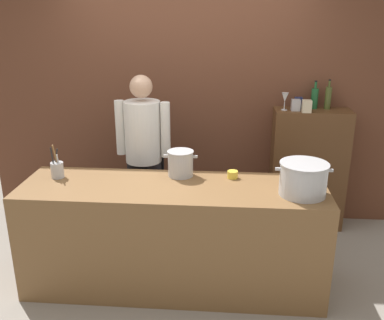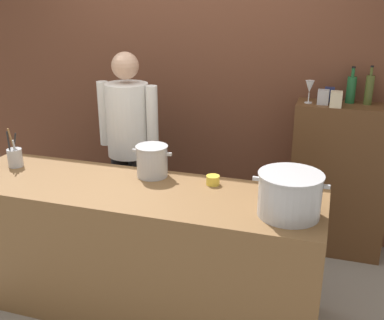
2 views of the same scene
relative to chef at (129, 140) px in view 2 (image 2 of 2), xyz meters
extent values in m
plane|color=gray|center=(0.37, -0.74, -0.96)|extent=(8.00, 8.00, 0.00)
cube|color=brown|center=(0.37, 0.66, 0.54)|extent=(4.40, 0.10, 3.00)
cube|color=brown|center=(0.37, -0.74, -0.51)|extent=(2.42, 0.70, 0.90)
cube|color=brown|center=(1.64, 0.45, -0.33)|extent=(0.76, 0.32, 1.27)
cylinder|color=black|center=(0.10, -0.02, -0.54)|extent=(0.14, 0.14, 0.84)
cylinder|color=black|center=(-0.10, 0.01, -0.54)|extent=(0.14, 0.14, 0.84)
cylinder|color=white|center=(0.00, 0.00, 0.17)|extent=(0.34, 0.34, 0.58)
cube|color=black|center=(0.02, 0.17, -0.07)|extent=(0.30, 0.05, 0.52)
cylinder|color=white|center=(0.22, -0.03, 0.19)|extent=(0.09, 0.09, 0.52)
cylinder|color=white|center=(-0.22, 0.02, 0.19)|extent=(0.09, 0.09, 0.52)
sphere|color=tan|center=(0.00, 0.00, 0.59)|extent=(0.21, 0.21, 0.21)
cylinder|color=#B7BABF|center=(1.36, -0.83, 0.06)|extent=(0.35, 0.35, 0.24)
cylinder|color=#B7BABF|center=(1.36, -0.83, 0.18)|extent=(0.36, 0.36, 0.01)
cube|color=#B7BABF|center=(1.17, -0.83, 0.13)|extent=(0.04, 0.02, 0.02)
cube|color=#B7BABF|center=(1.55, -0.83, 0.13)|extent=(0.04, 0.02, 0.02)
cylinder|color=#B7BABF|center=(0.41, -0.51, 0.04)|extent=(0.21, 0.21, 0.21)
cylinder|color=#B7BABF|center=(0.41, -0.51, 0.15)|extent=(0.22, 0.22, 0.01)
cube|color=#B7BABF|center=(0.29, -0.51, 0.10)|extent=(0.04, 0.02, 0.02)
cube|color=#B7BABF|center=(0.53, -0.51, 0.10)|extent=(0.04, 0.02, 0.02)
cylinder|color=#B7BABF|center=(-0.60, -0.64, 0.00)|extent=(0.10, 0.10, 0.13)
cylinder|color=#B7BABF|center=(-0.58, -0.65, 0.05)|extent=(0.02, 0.03, 0.18)
cylinder|color=#262626|center=(-0.62, -0.66, 0.08)|extent=(0.04, 0.04, 0.24)
cylinder|color=#262626|center=(-0.61, -0.62, 0.07)|extent=(0.05, 0.04, 0.22)
cylinder|color=olive|center=(-0.60, -0.64, 0.09)|extent=(0.03, 0.05, 0.27)
cylinder|color=yellow|center=(0.84, -0.54, -0.03)|extent=(0.09, 0.09, 0.06)
cylinder|color=#475123|center=(1.79, 0.50, 0.41)|extent=(0.06, 0.06, 0.22)
cylinder|color=#475123|center=(1.79, 0.50, 0.56)|extent=(0.02, 0.02, 0.06)
cylinder|color=black|center=(1.79, 0.50, 0.59)|extent=(0.03, 0.03, 0.01)
cylinder|color=#1E592D|center=(1.66, 0.52, 0.40)|extent=(0.07, 0.07, 0.20)
cylinder|color=#1E592D|center=(1.66, 0.52, 0.54)|extent=(0.02, 0.02, 0.07)
cylinder|color=black|center=(1.66, 0.52, 0.58)|extent=(0.03, 0.03, 0.01)
cylinder|color=silver|center=(1.35, 0.42, 0.31)|extent=(0.06, 0.06, 0.01)
cylinder|color=silver|center=(1.35, 0.42, 0.35)|extent=(0.01, 0.01, 0.08)
cone|color=silver|center=(1.35, 0.42, 0.43)|extent=(0.07, 0.07, 0.09)
cube|color=#B2B2B7|center=(1.46, 0.41, 0.36)|extent=(0.08, 0.08, 0.11)
cube|color=beige|center=(1.56, 0.34, 0.36)|extent=(0.09, 0.09, 0.12)
cube|color=navy|center=(1.50, 0.51, 0.36)|extent=(0.07, 0.07, 0.11)
camera|label=1|loc=(0.77, -3.83, 1.24)|focal=40.04mm
camera|label=2|loc=(1.53, -3.20, 1.11)|focal=42.81mm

